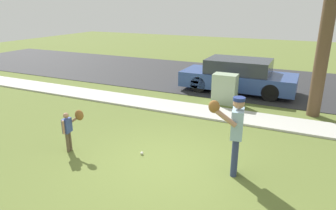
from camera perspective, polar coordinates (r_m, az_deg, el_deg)
ground_plane at (r=9.96m, az=8.06°, el=-1.78°), size 48.00×48.00×0.00m
sidewalk_strip at (r=10.04m, az=8.24°, el=-1.44°), size 36.00×1.20×0.06m
road_surface at (r=14.72m, az=14.07°, el=4.53°), size 36.00×6.80×0.02m
person_adult at (r=6.24m, az=12.50°, el=-4.19°), size 0.67×0.71×1.70m
person_child at (r=7.60m, az=-17.88°, el=-3.63°), size 0.44×0.45×1.04m
baseball at (r=7.34m, az=-4.96°, el=-9.03°), size 0.07×0.07×0.07m
utility_cabinet at (r=11.00m, az=10.66°, el=3.00°), size 0.84×0.53×1.08m
parked_wagon_blue at (r=12.61m, az=13.05°, el=5.37°), size 4.50×1.80×1.33m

